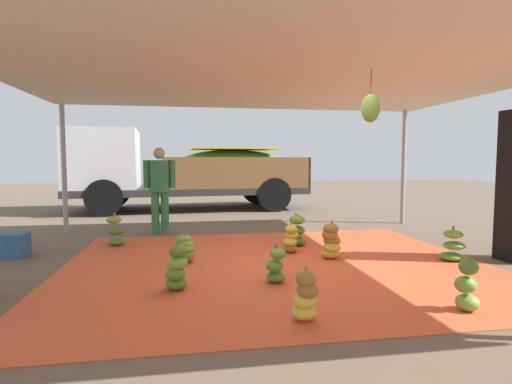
{
  "coord_description": "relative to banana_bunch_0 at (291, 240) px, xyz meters",
  "views": [
    {
      "loc": [
        -1.2,
        -5.48,
        1.49
      ],
      "look_at": [
        0.18,
        2.96,
        0.82
      ],
      "focal_mm": 27.9,
      "sensor_mm": 36.0,
      "label": 1
    }
  ],
  "objects": [
    {
      "name": "cargo_truck_main",
      "position": [
        -1.85,
        6.24,
        1.0
      ],
      "size": [
        7.13,
        2.89,
        2.4
      ],
      "color": "#2D2D2D",
      "rests_on": "ground"
    },
    {
      "name": "worker_0",
      "position": [
        -2.22,
        2.21,
        0.81
      ],
      "size": [
        0.65,
        0.4,
        1.77
      ],
      "color": "#337A4C",
      "rests_on": "ground"
    },
    {
      "name": "banana_bunch_6",
      "position": [
        -2.9,
        1.04,
        0.02
      ],
      "size": [
        0.44,
        0.44,
        0.58
      ],
      "color": "#518428",
      "rests_on": "tarp_orange"
    },
    {
      "name": "banana_bunch_7",
      "position": [
        0.51,
        -0.48,
        0.04
      ],
      "size": [
        0.4,
        0.42,
        0.58
      ],
      "color": "gold",
      "rests_on": "tarp_orange"
    },
    {
      "name": "crate_1",
      "position": [
        -4.3,
        0.41,
        -0.04
      ],
      "size": [
        0.4,
        0.38,
        0.38
      ],
      "primitive_type": "cube",
      "rotation": [
        0.0,
        0.0,
        -0.14
      ],
      "color": "#335B8E",
      "rests_on": "ground"
    },
    {
      "name": "banana_bunch_4",
      "position": [
        -1.68,
        -0.38,
        -0.02
      ],
      "size": [
        0.38,
        0.39,
        0.46
      ],
      "color": "#518428",
      "rests_on": "tarp_orange"
    },
    {
      "name": "banana_bunch_2",
      "position": [
        -0.54,
        -2.69,
        0.01
      ],
      "size": [
        0.31,
        0.31,
        0.52
      ],
      "color": "gold",
      "rests_on": "tarp_orange"
    },
    {
      "name": "banana_bunch_0",
      "position": [
        0.0,
        0.0,
        0.0
      ],
      "size": [
        0.27,
        0.29,
        0.51
      ],
      "color": "#996628",
      "rests_on": "tarp_orange"
    },
    {
      "name": "ground_plane",
      "position": [
        -0.38,
        2.31,
        -0.22
      ],
      "size": [
        40.0,
        40.0,
        0.0
      ],
      "primitive_type": "plane",
      "color": "brown"
    },
    {
      "name": "banana_bunch_1",
      "position": [
        -1.75,
        -1.63,
        0.03
      ],
      "size": [
        0.35,
        0.34,
        0.58
      ],
      "color": "#477523",
      "rests_on": "tarp_orange"
    },
    {
      "name": "tarp_orange",
      "position": [
        -0.38,
        -0.69,
        -0.22
      ],
      "size": [
        6.01,
        4.96,
        0.01
      ],
      "primitive_type": "cube",
      "color": "#D1512D",
      "rests_on": "ground"
    },
    {
      "name": "banana_bunch_5",
      "position": [
        0.23,
        0.5,
        0.03
      ],
      "size": [
        0.42,
        0.43,
        0.58
      ],
      "color": "#477523",
      "rests_on": "tarp_orange"
    },
    {
      "name": "tent_canopy",
      "position": [
        -0.37,
        -0.78,
        2.43
      ],
      "size": [
        8.0,
        7.0,
        2.74
      ],
      "color": "#9EA0A5",
      "rests_on": "ground"
    },
    {
      "name": "banana_bunch_9",
      "position": [
        -0.57,
        -1.53,
        -0.02
      ],
      "size": [
        0.31,
        0.34,
        0.48
      ],
      "color": "#518428",
      "rests_on": "tarp_orange"
    },
    {
      "name": "banana_bunch_8",
      "position": [
        1.1,
        -2.72,
        0.03
      ],
      "size": [
        0.28,
        0.27,
        0.56
      ],
      "color": "#6B9E38",
      "rests_on": "tarp_orange"
    },
    {
      "name": "banana_bunch_3",
      "position": [
        2.25,
        -0.89,
        -0.01
      ],
      "size": [
        0.44,
        0.43,
        0.52
      ],
      "color": "#518428",
      "rests_on": "tarp_orange"
    }
  ]
}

